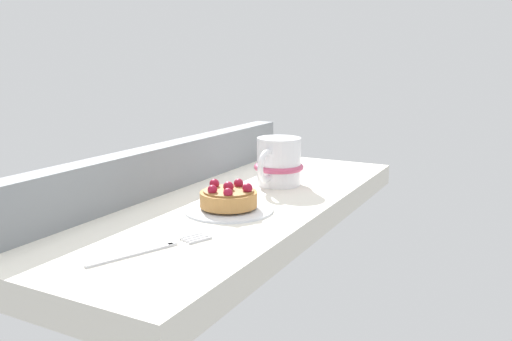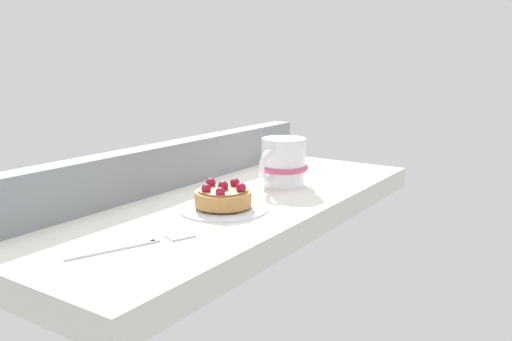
{
  "view_description": "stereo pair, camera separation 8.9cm",
  "coord_description": "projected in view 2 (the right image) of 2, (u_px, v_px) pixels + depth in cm",
  "views": [
    {
      "loc": [
        -73.51,
        -43.42,
        22.95
      ],
      "look_at": [
        3.06,
        -2.75,
        4.45
      ],
      "focal_mm": 37.34,
      "sensor_mm": 36.0,
      "label": 1
    },
    {
      "loc": [
        -68.97,
        -51.02,
        22.95
      ],
      "look_at": [
        3.06,
        -2.75,
        4.45
      ],
      "focal_mm": 37.34,
      "sensor_mm": 36.0,
      "label": 2
    }
  ],
  "objects": [
    {
      "name": "ground_plane",
      "position": [
        232.0,
        209.0,
        0.89
      ],
      "size": [
        79.73,
        31.96,
        4.01
      ],
      "primitive_type": "cube",
      "color": "silver"
    },
    {
      "name": "window_rail_back",
      "position": [
        170.0,
        165.0,
        0.95
      ],
      "size": [
        78.13,
        4.25,
        7.98
      ],
      "primitive_type": "cube",
      "color": "gray",
      "rests_on": "ground_plane"
    },
    {
      "name": "dessert_plate",
      "position": [
        223.0,
        208.0,
        0.82
      ],
      "size": [
        13.72,
        13.72,
        0.73
      ],
      "color": "silver",
      "rests_on": "ground_plane"
    },
    {
      "name": "raspberry_tart",
      "position": [
        223.0,
        196.0,
        0.81
      ],
      "size": [
        8.73,
        8.73,
        3.84
      ],
      "color": "#B77F42",
      "rests_on": "dessert_plate"
    },
    {
      "name": "coffee_mug",
      "position": [
        283.0,
        163.0,
        0.96
      ],
      "size": [
        12.36,
        9.11,
        8.69
      ],
      "color": "white",
      "rests_on": "ground_plane"
    },
    {
      "name": "dessert_fork",
      "position": [
        134.0,
        244.0,
        0.66
      ],
      "size": [
        15.93,
        7.63,
        0.6
      ],
      "color": "silver",
      "rests_on": "ground_plane"
    }
  ]
}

